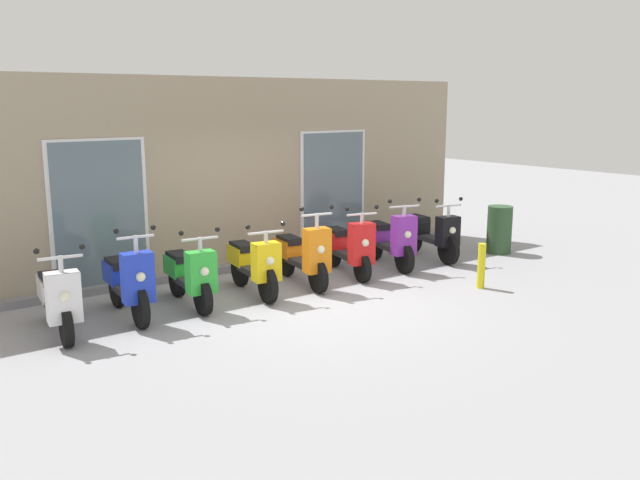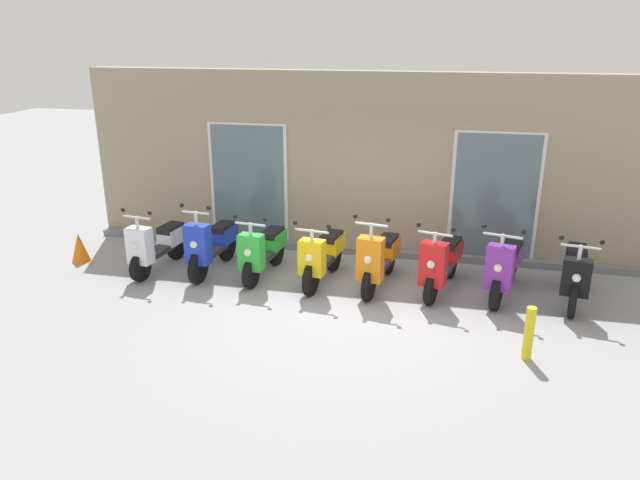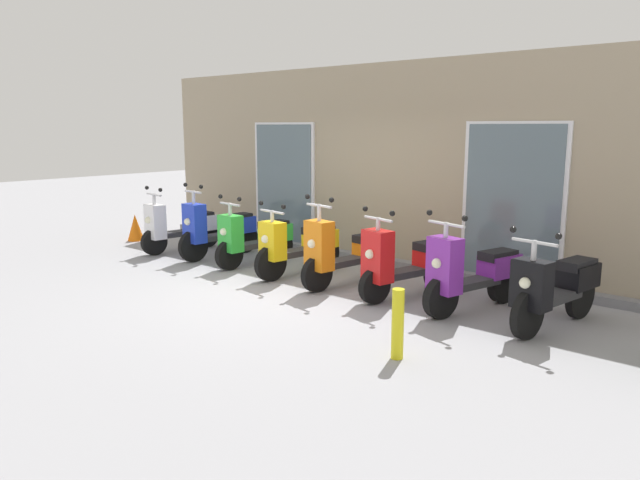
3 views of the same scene
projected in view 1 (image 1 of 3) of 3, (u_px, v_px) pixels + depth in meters
The scene contains 12 objects.
ground_plane at pixel (311, 301), 9.77m from camera, with size 40.00×40.00×0.00m, color #939399.
storefront_facade at pixel (224, 178), 11.40m from camera, with size 10.43×0.50×3.22m.
scooter_white at pixel (58, 299), 8.32m from camera, with size 0.58×1.53×1.20m.
scooter_blue at pixel (128, 282), 8.95m from camera, with size 0.53×1.60×1.31m.
scooter_green at pixel (189, 274), 9.49m from camera, with size 0.57×1.52×1.18m.
scooter_yellow at pixel (253, 264), 10.05m from camera, with size 0.62×1.58×1.16m.
scooter_orange at pixel (302, 254), 10.58m from camera, with size 0.63×1.63×1.32m.
scooter_red at pixel (348, 246), 11.19m from camera, with size 0.73×1.58×1.23m.
scooter_purple at pixel (390, 240), 11.75m from camera, with size 0.76×1.60×1.26m.
scooter_black at pixel (430, 233), 12.35m from camera, with size 0.65×1.64×1.18m.
curb_bollard at pixel (481, 266), 10.40m from camera, with size 0.12×0.12×0.70m, color yellow.
trash_bin at pixel (499, 230), 12.80m from camera, with size 0.46×0.46×0.89m, color #2D4C2D.
Camera 1 is at (-5.52, -7.59, 2.83)m, focal length 38.10 mm.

